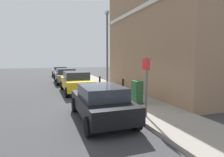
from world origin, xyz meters
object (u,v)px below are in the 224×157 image
Objects in this scene: lamppost at (107,46)px; car_black at (101,102)px; utility_cabinet at (137,93)px; bollard_near_cabinet at (123,86)px; car_grey at (66,76)px; street_sign at (147,78)px; bollard_far_kerb at (100,83)px; car_silver at (60,71)px; car_yellow at (76,82)px.

car_black is at bearing -109.81° from lamppost.
bollard_near_cabinet is (0.10, 2.09, 0.02)m from utility_cabinet.
car_grey is 12.31m from street_sign.
car_silver is at bearing 97.84° from bollard_far_kerb.
bollard_near_cabinet is at bearing -34.36° from car_black.
car_yellow is 5.20m from car_grey.
bollard_near_cabinet is (2.40, 3.53, -0.03)m from car_black.
car_yellow is at bearing 114.97° from utility_cabinet.
car_grey is 5.99m from lamppost.
lamppost is at bearing -79.59° from car_yellow.
car_silver is 12.83m from bollard_far_kerb.
street_sign is 0.40× the size of lamppost.
lamppost is at bearing 53.60° from bollard_far_kerb.
car_black is 3.49× the size of utility_cabinet.
utility_cabinet reaches higher than bollard_far_kerb.
car_grey is at bearing 1.37° from car_yellow.
car_grey is 3.82× the size of bollard_near_cabinet.
lamppost reaches higher than bollard_near_cabinet.
car_silver is 18.95m from street_sign.
bollard_far_kerb is 0.45× the size of street_sign.
car_grey is 10.41m from utility_cabinet.
car_silver is at bearing -0.26° from car_grey.
car_yellow is 0.98× the size of car_silver.
car_yellow is at bearing 150.92° from bollard_far_kerb.
street_sign is at bearing -100.14° from bollard_near_cabinet.
car_yellow is 1.85× the size of street_sign.
car_yellow is 4.10× the size of bollard_near_cabinet.
street_sign is at bearing -167.42° from car_yellow.
bollard_near_cabinet is 4.29m from street_sign.
utility_cabinet is at bearing -167.01° from car_grey.
car_yellow is 3.70m from bollard_near_cabinet.
lamppost is (2.72, -11.40, 2.62)m from car_silver.
bollard_near_cabinet is (2.59, -8.02, -0.03)m from car_grey.
car_black is 0.94× the size of car_yellow.
car_yellow reaches higher than bollard_near_cabinet.
car_yellow reaches higher than car_silver.
car_grey is 8.43m from bollard_near_cabinet.
utility_cabinet is (2.49, -10.11, -0.05)m from car_grey.
street_sign is (1.85, -12.14, 0.93)m from car_grey.
car_silver is 16.99m from utility_cabinet.
lamppost is (2.47, 6.84, 2.57)m from car_black.
car_silver is at bearing 0.46° from car_yellow.
lamppost is at bearing -20.03° from car_black.
utility_cabinet is 0.20× the size of lamppost.
bollard_far_kerb is (1.50, 5.53, -0.03)m from car_black.
car_black is at bearing 179.13° from car_silver.
car_black is 11.56m from car_grey.
car_black is 7.72m from lamppost.
bollard_near_cabinet and bollard_far_kerb have the same top height.
car_yellow reaches higher than utility_cabinet.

